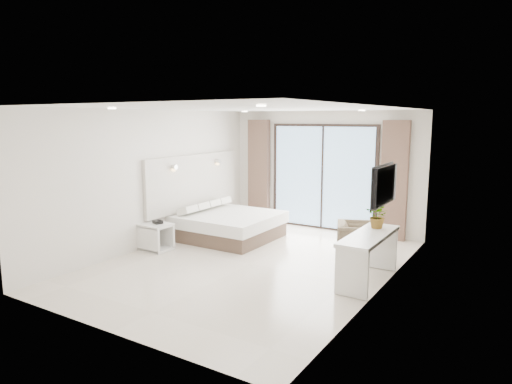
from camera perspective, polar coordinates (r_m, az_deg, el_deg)
ground at (r=8.14m, az=-0.66°, el=-8.94°), size 6.20×6.20×0.00m
room_shell at (r=8.64m, az=1.35°, el=2.87°), size 4.62×6.22×2.72m
bed at (r=9.76m, az=-3.51°, el=-4.15°), size 1.92×1.83×0.68m
nightstand at (r=9.09m, az=-12.42°, el=-5.50°), size 0.58×0.48×0.52m
phone at (r=9.03m, az=-12.19°, el=-3.67°), size 0.23×0.21×0.06m
console_desk at (r=7.32m, az=13.90°, el=-6.69°), size 0.51×1.63×0.77m
plant at (r=7.64m, az=15.03°, el=-3.26°), size 0.42×0.46×0.32m
armchair at (r=8.55m, az=12.57°, el=-5.70°), size 0.89×0.91×0.74m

